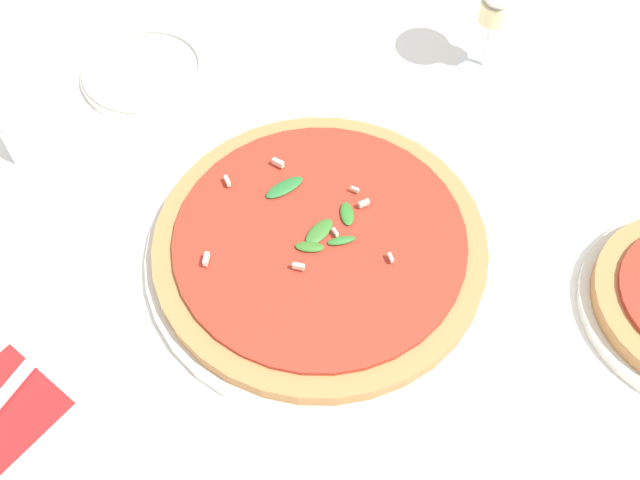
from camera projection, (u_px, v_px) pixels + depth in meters
name	position (u px, v px, depth m)	size (l,w,h in m)	color
ground_plane	(351.00, 244.00, 0.81)	(6.00, 6.00, 0.00)	silver
pizza_arugula_main	(320.00, 247.00, 0.78)	(0.37, 0.37, 0.05)	silver
wine_glass	(498.00, 1.00, 0.88)	(0.07, 0.07, 0.14)	white
side_plate_white	(144.00, 71.00, 0.94)	(0.16, 0.16, 0.02)	silver
shaker_pepper	(17.00, 137.00, 0.85)	(0.03, 0.03, 0.07)	silver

